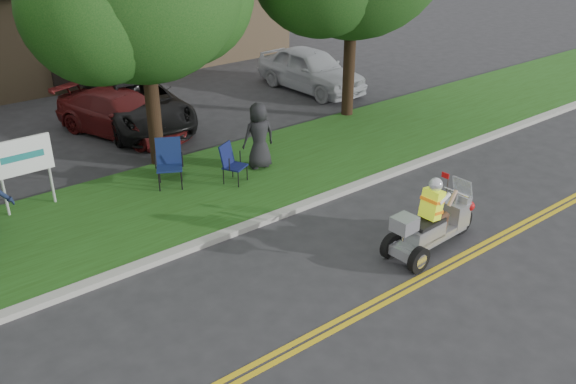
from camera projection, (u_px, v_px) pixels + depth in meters
ground at (328, 305)px, 10.50m from camera, size 120.00×120.00×0.00m
centerline_near at (352, 321)px, 10.09m from camera, size 60.00×0.10×0.01m
centerline_far at (345, 316)px, 10.21m from camera, size 60.00×0.10×0.01m
curb at (231, 232)px, 12.63m from camera, size 60.00×0.25×0.12m
grass_verge at (180, 196)px, 14.15m from camera, size 60.00×4.00×0.10m
commercial_building at (49, 16)px, 24.11m from camera, size 18.00×8.20×4.00m
business_sign at (23, 160)px, 12.99m from camera, size 1.25×0.06×1.75m
trike_scooter at (432, 226)px, 11.86m from camera, size 2.43×0.83×1.59m
lawn_chair_a at (169, 159)px, 14.36m from camera, size 0.81×0.82×1.13m
lawn_chair_b at (231, 161)px, 14.52m from camera, size 0.68×0.69×0.96m
spectator_chair_b at (259, 136)px, 15.17m from camera, size 0.91×0.68×1.68m
parked_car_mid at (138, 103)px, 18.31m from camera, size 3.00×5.30×1.40m
parked_car_right at (122, 113)px, 17.68m from camera, size 3.17×4.71×1.27m
parked_car_far_right at (311, 69)px, 21.65m from camera, size 1.94×4.48×1.50m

